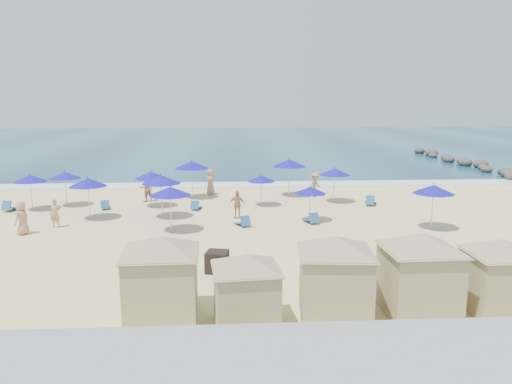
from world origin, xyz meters
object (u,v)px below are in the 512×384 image
rock_jetty (470,164)px  beachgoer_3 (315,184)px  cabana_1 (246,281)px  umbrella_9 (289,163)px  cabana_0 (161,267)px  umbrella_3 (161,179)px  beachgoer_0 (55,213)px  umbrella_2 (65,175)px  beachgoer_2 (237,204)px  umbrella_5 (151,175)px  beachgoer_1 (146,188)px  umbrella_4 (192,165)px  cabana_4 (502,267)px  beachgoer_5 (22,218)px  umbrella_10 (335,172)px  umbrella_6 (170,191)px  beachgoer_4 (211,182)px  umbrella_8 (310,190)px  trash_bin (217,262)px  cabana_2 (335,266)px  umbrella_11 (434,189)px  umbrella_0 (30,178)px  cabana_3 (420,263)px  umbrella_1 (88,182)px

rock_jetty → beachgoer_3: 23.49m
cabana_1 → umbrella_9: umbrella_9 is taller
cabana_0 → cabana_1: cabana_0 is taller
umbrella_3 → beachgoer_0: 5.96m
umbrella_2 → beachgoer_2: (10.92, -3.99, -1.21)m
umbrella_5 → beachgoer_1: (-0.65, 1.78, -1.13)m
umbrella_4 → umbrella_9: bearing=3.0°
cabana_4 → beachgoer_5: (-19.16, 10.63, -0.69)m
rock_jetty → umbrella_2: size_ratio=11.41×
umbrella_4 → beachgoer_2: umbrella_4 is taller
umbrella_5 → beachgoer_3: (11.06, 2.76, -1.19)m
umbrella_2 → beachgoer_1: bearing=13.7°
umbrella_10 → beachgoer_2: bearing=-147.9°
beachgoer_1 → beachgoer_3: (11.71, 0.98, -0.06)m
umbrella_6 → beachgoer_4: (1.76, 10.20, -1.22)m
cabana_0 → cabana_1: size_ratio=1.17×
umbrella_9 → beachgoer_5: (-14.85, -9.37, -1.51)m
umbrella_3 → umbrella_5: size_ratio=1.10×
cabana_0 → umbrella_10: cabana_0 is taller
cabana_1 → umbrella_3: bearing=106.7°
umbrella_8 → beachgoer_2: (-4.09, 0.99, -0.98)m
trash_bin → rock_jetty: bearing=61.9°
cabana_1 → cabana_2: bearing=10.4°
trash_bin → umbrella_2: umbrella_2 is taller
rock_jetty → trash_bin: bearing=-130.3°
cabana_1 → umbrella_11: size_ratio=1.61×
cabana_0 → umbrella_0: cabana_0 is taller
umbrella_6 → umbrella_8: 7.81m
beachgoer_2 → beachgoer_5: size_ratio=0.94×
trash_bin → beachgoer_4: 16.53m
umbrella_5 → beachgoer_3: bearing=14.0°
umbrella_4 → beachgoer_5: 12.16m
cabana_0 → umbrella_0: (-10.03, 16.23, 0.31)m
umbrella_11 → umbrella_0: bearing=165.3°
rock_jetty → umbrella_9: bearing=-145.2°
umbrella_5 → umbrella_6: umbrella_6 is taller
cabana_3 → beachgoer_4: size_ratio=2.51×
umbrella_9 → beachgoer_2: umbrella_9 is taller
cabana_3 → umbrella_4: (-8.50, 19.53, 0.66)m
umbrella_8 → umbrella_9: umbrella_9 is taller
trash_bin → beachgoer_2: bearing=95.9°
trash_bin → umbrella_1: bearing=140.8°
umbrella_9 → beachgoer_0: size_ratio=1.76×
umbrella_0 → beachgoer_0: size_ratio=1.49×
umbrella_3 → umbrella_1: bearing=-178.9°
cabana_3 → umbrella_9: size_ratio=1.71×
cabana_3 → cabana_4: cabana_3 is taller
cabana_2 → beachgoer_3: 19.94m
cabana_4 → umbrella_6: size_ratio=1.74×
trash_bin → beachgoer_1: (-5.03, 14.28, 0.52)m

